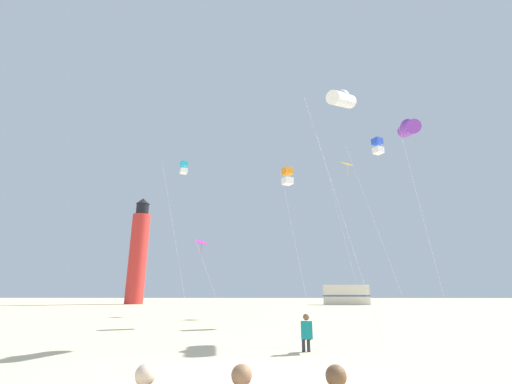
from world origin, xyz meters
name	(u,v)px	position (x,y,z in m)	size (l,w,h in m)	color
kite_flyer_standing	(306,332)	(1.33, 4.62, 0.61)	(0.34, 0.51, 1.16)	#147F84
kite_box_cyan	(184,168)	(-7.56, 22.88, 12.93)	(3.07, 2.03, 13.54)	silver
kite_tube_violet	(409,128)	(7.37, 9.06, 9.80)	(1.27, 2.59, 10.51)	silver
kite_diamond_gold	(347,171)	(7.49, 22.72, 12.44)	(2.61, 2.61, 13.33)	silver
kite_tube_white	(342,99)	(3.98, 8.50, 11.21)	(2.96, 3.16, 11.91)	silver
kite_box_blue	(378,146)	(8.19, 16.09, 11.90)	(2.75, 2.75, 12.51)	silver
kite_diamond_magenta	(202,245)	(-5.39, 22.06, 5.67)	(2.55, 2.55, 6.07)	silver
kite_box_orange	(287,177)	(1.56, 15.01, 9.30)	(1.68, 1.57, 9.90)	silver
lighthouse_distant	(138,252)	(-20.37, 47.56, 7.84)	(2.80, 2.80, 16.80)	red
rv_van_cream	(346,295)	(11.67, 45.71, 1.39)	(6.56, 2.68, 2.80)	beige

